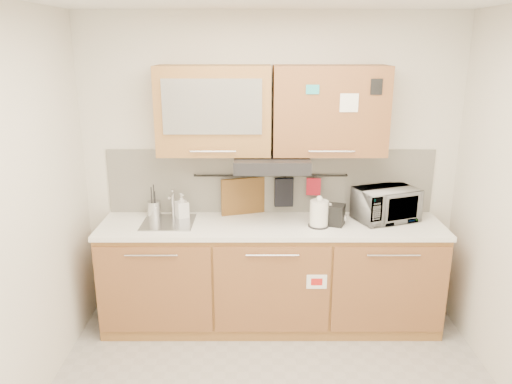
{
  "coord_description": "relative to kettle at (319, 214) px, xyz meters",
  "views": [
    {
      "loc": [
        -0.13,
        -2.66,
        2.34
      ],
      "look_at": [
        -0.13,
        1.05,
        1.23
      ],
      "focal_mm": 35.0,
      "sensor_mm": 36.0,
      "label": 1
    }
  ],
  "objects": [
    {
      "name": "base_cabinet",
      "position": [
        -0.38,
        0.07,
        -0.62
      ],
      "size": [
        2.8,
        0.64,
        0.88
      ],
      "color": "#A17839",
      "rests_on": "floor"
    },
    {
      "name": "utensil_rail",
      "position": [
        -0.38,
        0.33,
        0.24
      ],
      "size": [
        1.3,
        0.02,
        0.02
      ],
      "primitive_type": "cylinder",
      "rotation": [
        0.0,
        1.57,
        0.0
      ],
      "color": "black",
      "rests_on": "backsplash"
    },
    {
      "name": "backsplash",
      "position": [
        -0.38,
        0.36,
        0.18
      ],
      "size": [
        2.8,
        0.02,
        0.56
      ],
      "primitive_type": "cube",
      "color": "silver",
      "rests_on": "countertop"
    },
    {
      "name": "cutting_board",
      "position": [
        -0.62,
        0.31,
        -0.02
      ],
      "size": [
        0.38,
        0.14,
        0.48
      ],
      "primitive_type": "cube",
      "rotation": [
        0.0,
        0.0,
        0.3
      ],
      "color": "brown",
      "rests_on": "utensil_rail"
    },
    {
      "name": "microwave",
      "position": [
        0.58,
        0.16,
        0.03
      ],
      "size": [
        0.58,
        0.49,
        0.27
      ],
      "primitive_type": "imported",
      "rotation": [
        0.0,
        0.0,
        0.37
      ],
      "color": "#999999",
      "rests_on": "countertop"
    },
    {
      "name": "toaster",
      "position": [
        0.1,
        0.05,
        -0.02
      ],
      "size": [
        0.26,
        0.21,
        0.17
      ],
      "rotation": [
        0.0,
        0.0,
        -0.37
      ],
      "color": "black",
      "rests_on": "countertop"
    },
    {
      "name": "dark_pouch",
      "position": [
        -0.27,
        0.31,
        0.09
      ],
      "size": [
        0.16,
        0.06,
        0.25
      ],
      "primitive_type": "cube",
      "rotation": [
        0.0,
        0.0,
        0.07
      ],
      "color": "black",
      "rests_on": "utensil_rail"
    },
    {
      "name": "utensil_crock",
      "position": [
        -1.37,
        0.23,
        -0.03
      ],
      "size": [
        0.14,
        0.14,
        0.28
      ],
      "rotation": [
        0.0,
        0.0,
        0.34
      ],
      "color": "#AFAFB3",
      "rests_on": "countertop"
    },
    {
      "name": "countertop",
      "position": [
        -0.38,
        0.07,
        -0.12
      ],
      "size": [
        2.82,
        0.62,
        0.04
      ],
      "primitive_type": "cube",
      "color": "white",
      "rests_on": "base_cabinet"
    },
    {
      "name": "wall_back",
      "position": [
        -0.38,
        0.38,
        0.28
      ],
      "size": [
        3.2,
        0.0,
        3.2
      ],
      "primitive_type": "plane",
      "rotation": [
        1.57,
        0.0,
        0.0
      ],
      "color": "silver",
      "rests_on": "ground"
    },
    {
      "name": "sink",
      "position": [
        -1.23,
        0.08,
        -0.1
      ],
      "size": [
        0.42,
        0.4,
        0.26
      ],
      "color": "silver",
      "rests_on": "countertop"
    },
    {
      "name": "soap_bottle",
      "position": [
        -1.13,
        0.2,
        0.0
      ],
      "size": [
        0.13,
        0.13,
        0.21
      ],
      "primitive_type": "imported",
      "rotation": [
        0.0,
        0.0,
        0.5
      ],
      "color": "#999999",
      "rests_on": "countertop"
    },
    {
      "name": "pot_holder",
      "position": [
        -0.01,
        0.31,
        0.14
      ],
      "size": [
        0.12,
        0.04,
        0.15
      ],
      "primitive_type": "cube",
      "rotation": [
        0.0,
        0.0,
        -0.17
      ],
      "color": "#AE1726",
      "rests_on": "utensil_rail"
    },
    {
      "name": "kettle",
      "position": [
        0.0,
        0.0,
        0.0
      ],
      "size": [
        0.2,
        0.19,
        0.26
      ],
      "rotation": [
        0.0,
        0.0,
        0.35
      ],
      "color": "silver",
      "rests_on": "countertop"
    },
    {
      "name": "range_hood",
      "position": [
        -0.38,
        0.13,
        0.4
      ],
      "size": [
        0.6,
        0.46,
        0.1
      ],
      "primitive_type": "cube",
      "color": "black",
      "rests_on": "upper_cabinets"
    },
    {
      "name": "upper_cabinets",
      "position": [
        -0.39,
        0.2,
        0.81
      ],
      "size": [
        1.82,
        0.37,
        0.7
      ],
      "color": "#A17839",
      "rests_on": "wall_back"
    },
    {
      "name": "oven_mitt",
      "position": [
        -0.26,
        0.31,
        0.1
      ],
      "size": [
        0.14,
        0.04,
        0.23
      ],
      "primitive_type": "cube",
      "rotation": [
        0.0,
        0.0,
        0.06
      ],
      "color": "#215598",
      "rests_on": "utensil_rail"
    }
  ]
}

